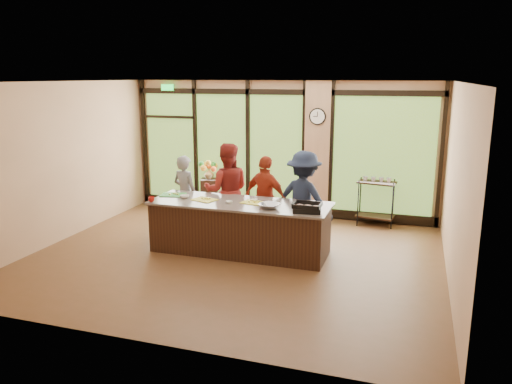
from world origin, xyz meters
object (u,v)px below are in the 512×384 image
Objects in this scene: cook_right at (304,199)px; roasting_pan at (307,209)px; flower_stand at (210,195)px; bar_cart at (376,196)px; cook_left at (185,194)px; island_base at (240,228)px.

roasting_pan is (0.27, -0.96, 0.07)m from cook_right.
bar_cart reaches higher than flower_stand.
cook_left is at bearing -101.90° from flower_stand.
roasting_pan is at bearing 122.76° from cook_right.
island_base is 6.91× the size of roasting_pan.
flower_stand is 0.73× the size of bar_cart.
island_base is 1.30m from cook_right.
island_base is 1.98× the size of cook_left.
cook_right is at bearing 35.61° from island_base.
roasting_pan reaches higher than island_base.
cook_right is at bearing -114.54° from bar_cart.
cook_left reaches higher than roasting_pan.
cook_left is at bearing 151.07° from island_base.
cook_left is at bearing 149.91° from roasting_pan.
cook_left is 2.92m from roasting_pan.
bar_cart is at bearing -138.43° from cook_left.
cook_left reaches higher than bar_cart.
flower_stand is at bearing -16.37° from cook_right.
cook_left is 1.51× the size of bar_cart.
cook_right reaches higher than island_base.
island_base is at bearing 168.13° from cook_left.
roasting_pan is at bearing -61.26° from flower_stand.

